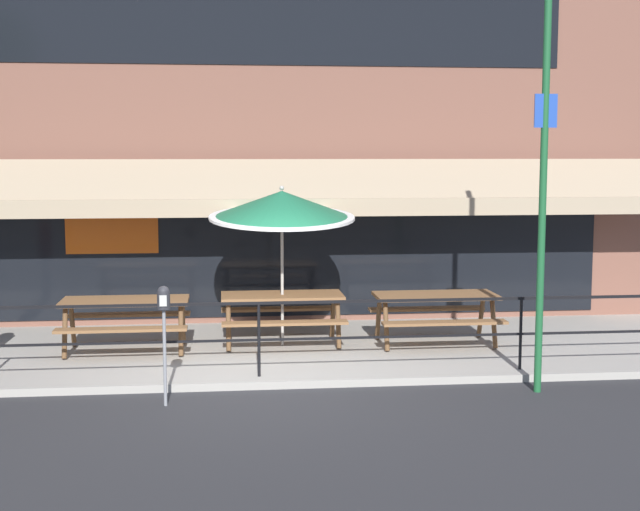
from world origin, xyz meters
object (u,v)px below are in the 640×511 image
object	(u,v)px
picnic_table_centre	(282,305)
patio_umbrella_centre	(282,206)
picnic_table_left	(125,310)
parking_meter_far	(164,309)
street_sign_pole	(543,194)
picnic_table_right	(435,304)

from	to	relation	value
picnic_table_centre	patio_umbrella_centre	bearing A→B (deg)	-90.00
picnic_table_centre	patio_umbrella_centre	xyz separation A→B (m)	(0.00, -0.04, 1.47)
picnic_table_left	parking_meter_far	xyz separation A→B (m)	(0.71, -2.51, 0.44)
picnic_table_left	picnic_table_centre	size ratio (longest dim) A/B	1.00
parking_meter_far	picnic_table_left	bearing A→B (deg)	105.86
picnic_table_left	street_sign_pole	bearing A→B (deg)	-24.36
patio_umbrella_centre	parking_meter_far	size ratio (longest dim) A/B	1.69
picnic_table_right	patio_umbrella_centre	distance (m)	2.71
street_sign_pole	picnic_table_left	bearing A→B (deg)	155.64
picnic_table_centre	picnic_table_right	xyz separation A→B (m)	(2.27, -0.23, 0.00)
picnic_table_right	patio_umbrella_centre	xyz separation A→B (m)	(-2.27, 0.19, 1.47)
picnic_table_left	picnic_table_centre	bearing A→B (deg)	5.61
parking_meter_far	street_sign_pole	xyz separation A→B (m)	(4.55, 0.12, 1.31)
street_sign_pole	picnic_table_right	bearing A→B (deg)	107.01
patio_umbrella_centre	street_sign_pole	size ratio (longest dim) A/B	0.50
picnic_table_left	picnic_table_right	bearing A→B (deg)	-0.11
picnic_table_left	patio_umbrella_centre	size ratio (longest dim) A/B	0.75
picnic_table_left	parking_meter_far	size ratio (longest dim) A/B	1.27
parking_meter_far	patio_umbrella_centre	bearing A→B (deg)	59.94
picnic_table_right	parking_meter_far	distance (m)	4.59
picnic_table_centre	picnic_table_right	distance (m)	2.28
picnic_table_right	parking_meter_far	xyz separation A→B (m)	(-3.83, -2.50, 0.44)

